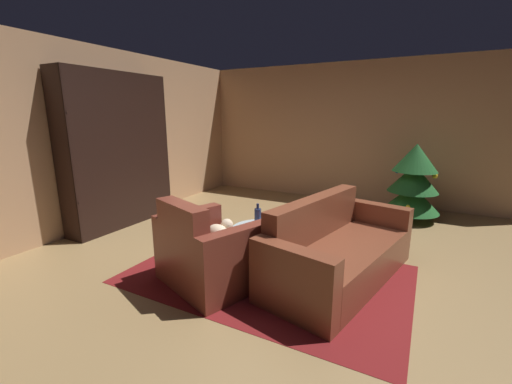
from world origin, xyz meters
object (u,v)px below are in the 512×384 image
at_px(bookshelf_unit, 124,153).
at_px(book_stack_on_table, 265,227).
at_px(armchair_red, 208,254).
at_px(decorated_tree, 413,181).
at_px(couch_red, 336,252).
at_px(coffee_table, 261,233).
at_px(bottle_on_table, 258,215).

xyz_separation_m(bookshelf_unit, book_stack_on_table, (2.62, -0.48, -0.60)).
bearing_deg(armchair_red, decorated_tree, 62.36).
bearing_deg(couch_red, coffee_table, -167.72).
relative_size(coffee_table, bottle_on_table, 2.79).
xyz_separation_m(book_stack_on_table, decorated_tree, (1.30, 2.64, 0.14)).
bearing_deg(couch_red, decorated_tree, 77.00).
distance_m(armchair_red, decorated_tree, 3.60).
relative_size(couch_red, coffee_table, 3.23).
bearing_deg(bookshelf_unit, book_stack_on_table, -10.38).
xyz_separation_m(armchair_red, couch_red, (1.10, 0.72, -0.03)).
relative_size(bookshelf_unit, couch_red, 1.10).
bearing_deg(bottle_on_table, bookshelf_unit, 172.34).
bearing_deg(decorated_tree, coffee_table, -117.26).
relative_size(armchair_red, couch_red, 0.57).
distance_m(couch_red, decorated_tree, 2.55).
bearing_deg(coffee_table, bottle_on_table, 129.01).
bearing_deg(book_stack_on_table, coffee_table, 164.98).
distance_m(couch_red, bottle_on_table, 0.94).
relative_size(armchair_red, coffee_table, 1.83).
xyz_separation_m(coffee_table, decorated_tree, (1.35, 2.63, 0.22)).
xyz_separation_m(couch_red, decorated_tree, (0.57, 2.46, 0.35)).
bearing_deg(bottle_on_table, couch_red, 2.33).
distance_m(bookshelf_unit, coffee_table, 2.69).
height_order(bookshelf_unit, armchair_red, bookshelf_unit).
xyz_separation_m(bookshelf_unit, armchair_red, (2.25, -1.01, -0.77)).
distance_m(armchair_red, couch_red, 1.31).
distance_m(book_stack_on_table, decorated_tree, 2.95).
relative_size(bookshelf_unit, bottle_on_table, 9.91).
height_order(coffee_table, decorated_tree, decorated_tree).
xyz_separation_m(couch_red, bottle_on_table, (-0.90, -0.04, 0.27)).
height_order(armchair_red, couch_red, armchair_red).
bearing_deg(book_stack_on_table, bottle_on_table, 137.93).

